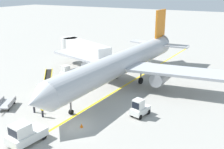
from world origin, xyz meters
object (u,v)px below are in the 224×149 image
object	(u,v)px
baggage_tug_near_wing	(140,108)
baggage_cart_loaded	(6,104)
pushback_tug	(25,134)
safety_cone_nose_left	(82,125)
ground_crew_marshaller	(42,110)
baggage_tug_by_cargo_door	(67,73)
belt_loader_forward_hold	(48,87)
airliner	(124,62)
jet_bridge	(81,48)
ground_crew_wing_walker	(34,105)
safety_cone_nose_right	(71,72)

from	to	relation	value
baggage_tug_near_wing	baggage_cart_loaded	world-z (taller)	baggage_tug_near_wing
pushback_tug	safety_cone_nose_left	bearing A→B (deg)	59.80
ground_crew_marshaller	baggage_tug_by_cargo_door	bearing A→B (deg)	115.88
baggage_cart_loaded	belt_loader_forward_hold	bearing A→B (deg)	79.98
airliner	ground_crew_marshaller	size ratio (longest dim) A/B	20.79
baggage_tug_by_cargo_door	jet_bridge	bearing A→B (deg)	102.56
baggage_tug_near_wing	airliner	bearing A→B (deg)	125.97
baggage_tug_near_wing	safety_cone_nose_left	world-z (taller)	baggage_tug_near_wing
jet_bridge	ground_crew_marshaller	bearing A→B (deg)	-68.44
airliner	belt_loader_forward_hold	world-z (taller)	airliner
ground_crew_wing_walker	safety_cone_nose_left	distance (m)	6.88
belt_loader_forward_hold	safety_cone_nose_left	xyz separation A→B (m)	(9.75, -5.89, -0.56)
baggage_tug_near_wing	baggage_cart_loaded	distance (m)	16.19
baggage_tug_near_wing	ground_crew_wing_walker	bearing A→B (deg)	-155.55
baggage_tug_near_wing	ground_crew_marshaller	distance (m)	10.96
airliner	baggage_cart_loaded	size ratio (longest dim) A/B	9.60
safety_cone_nose_left	baggage_tug_near_wing	bearing A→B (deg)	50.83
belt_loader_forward_hold	pushback_tug	bearing A→B (deg)	-57.80
safety_cone_nose_left	pushback_tug	bearing A→B (deg)	-120.20
ground_crew_wing_walker	baggage_cart_loaded	bearing A→B (deg)	-171.82
pushback_tug	safety_cone_nose_right	size ratio (longest dim) A/B	8.69
pushback_tug	belt_loader_forward_hold	distance (m)	12.86
jet_bridge	baggage_tug_by_cargo_door	xyz separation A→B (m)	(1.39, -6.26, -2.62)
baggage_tug_by_cargo_door	safety_cone_nose_left	distance (m)	16.18
airliner	safety_cone_nose_left	xyz separation A→B (m)	(1.95, -13.93, -3.20)
jet_bridge	pushback_tug	size ratio (longest dim) A/B	3.35
airliner	safety_cone_nose_left	size ratio (longest dim) A/B	80.31
pushback_tug	baggage_tug_by_cargo_door	xyz separation A→B (m)	(-8.11, 16.82, -0.07)
baggage_cart_loaded	safety_cone_nose_right	bearing A→B (deg)	95.08
baggage_tug_near_wing	ground_crew_marshaller	xyz separation A→B (m)	(-9.50, -5.46, -0.02)
jet_bridge	belt_loader_forward_hold	xyz separation A→B (m)	(2.65, -12.20, -2.77)
jet_bridge	ground_crew_wing_walker	world-z (taller)	jet_bridge
jet_bridge	baggage_tug_by_cargo_door	world-z (taller)	jet_bridge
baggage_tug_near_wing	baggage_cart_loaded	xyz separation A→B (m)	(-15.17, -5.65, -0.46)
baggage_tug_by_cargo_door	safety_cone_nose_left	bearing A→B (deg)	-47.07
baggage_tug_near_wing	ground_crew_wing_walker	xyz separation A→B (m)	(-11.16, -5.07, -0.02)
airliner	baggage_tug_near_wing	distance (m)	10.95
airliner	baggage_tug_by_cargo_door	world-z (taller)	airliner
baggage_cart_loaded	ground_crew_marshaller	bearing A→B (deg)	1.85
jet_bridge	belt_loader_forward_hold	distance (m)	12.79
ground_crew_wing_walker	safety_cone_nose_right	xyz separation A→B (m)	(-5.32, 14.07, -0.69)
jet_bridge	safety_cone_nose_right	world-z (taller)	jet_bridge
ground_crew_marshaller	safety_cone_nose_right	world-z (taller)	ground_crew_marshaller
ground_crew_marshaller	ground_crew_wing_walker	distance (m)	1.70
belt_loader_forward_hold	ground_crew_wing_walker	xyz separation A→B (m)	(2.91, -5.67, 0.13)
belt_loader_forward_hold	baggage_cart_loaded	distance (m)	6.35
ground_crew_marshaller	pushback_tug	bearing A→B (deg)	-64.64
jet_bridge	baggage_tug_near_wing	xyz separation A→B (m)	(16.72, -12.80, -2.62)
belt_loader_forward_hold	ground_crew_marshaller	world-z (taller)	belt_loader_forward_hold
pushback_tug	safety_cone_nose_right	distance (m)	21.41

